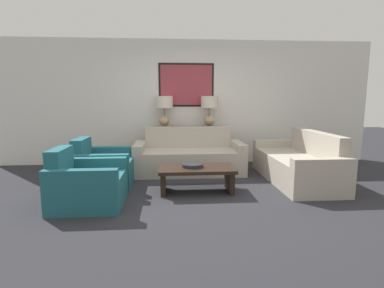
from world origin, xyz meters
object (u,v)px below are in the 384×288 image
table_lamp_right (209,107)px  armchair_near_back_wall (103,168)px  couch_by_back_wall (189,157)px  decorative_bowl (192,165)px  couch_by_side (297,164)px  table_lamp_left (164,107)px  console_table (187,146)px  coffee_table (197,173)px  armchair_near_camera (87,185)px

table_lamp_right → armchair_near_back_wall: (-1.95, -1.38, -0.96)m
couch_by_back_wall → decorative_bowl: (-0.02, -1.20, 0.12)m
couch_by_side → table_lamp_left: bearing=148.8°
table_lamp_right → armchair_near_back_wall: bearing=-144.8°
couch_by_side → decorative_bowl: 1.91m
console_table → table_lamp_left: 0.95m
couch_by_side → coffee_table: bearing=-165.3°
console_table → table_lamp_right: 0.95m
table_lamp_left → couch_by_side: (2.31, -1.39, -0.95)m
couch_by_back_wall → couch_by_side: (1.83, -0.75, 0.00)m
decorative_bowl → table_lamp_left: bearing=103.7°
table_lamp_right → couch_by_back_wall: table_lamp_right is taller
couch_by_side → decorative_bowl: (-1.86, -0.45, 0.12)m
couch_by_side → armchair_near_camera: 3.45m
table_lamp_left → couch_by_back_wall: size_ratio=0.31×
coffee_table → armchair_near_back_wall: size_ratio=1.28×
coffee_table → couch_by_back_wall: bearing=91.8°
couch_by_back_wall → decorative_bowl: bearing=-91.1°
table_lamp_left → table_lamp_right: size_ratio=1.00×
console_table → table_lamp_left: table_lamp_left is taller
decorative_bowl → couch_by_side: bearing=13.7°
table_lamp_right → armchair_near_back_wall: 2.58m
couch_by_side → couch_by_back_wall: bearing=157.8°
console_table → coffee_table: size_ratio=1.27×
table_lamp_right → couch_by_side: size_ratio=0.31×
table_lamp_right → couch_by_side: bearing=-45.7°
table_lamp_left → decorative_bowl: 2.07m
console_table → couch_by_side: couch_by_side is taller
couch_by_back_wall → armchair_near_back_wall: size_ratio=2.30×
decorative_bowl → armchair_near_back_wall: armchair_near_back_wall is taller
armchair_near_camera → decorative_bowl: bearing=19.1°
table_lamp_left → table_lamp_right: same height
table_lamp_right → coffee_table: (-0.44, -1.87, -0.95)m
couch_by_back_wall → coffee_table: couch_by_back_wall is taller
coffee_table → armchair_near_camera: size_ratio=1.28×
console_table → couch_by_side: bearing=-37.3°
armchair_near_back_wall → armchair_near_camera: same height
table_lamp_left → table_lamp_right: (0.95, 0.00, 0.00)m
couch_by_back_wall → table_lamp_right: bearing=53.8°
armchair_near_camera → table_lamp_right: bearing=50.3°
couch_by_back_wall → armchair_near_camera: (-1.48, -1.71, -0.02)m
table_lamp_left → decorative_bowl: size_ratio=2.03×
decorative_bowl → armchair_near_back_wall: 1.53m
table_lamp_right → coffee_table: bearing=-103.1°
table_lamp_left → armchair_near_camera: (-1.01, -2.35, -0.96)m
coffee_table → decorative_bowl: bearing=163.1°
console_table → couch_by_back_wall: couch_by_back_wall is taller
armchair_near_back_wall → coffee_table: bearing=-17.7°
couch_by_side → decorative_bowl: size_ratio=6.47×
coffee_table → armchair_near_camera: 1.59m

